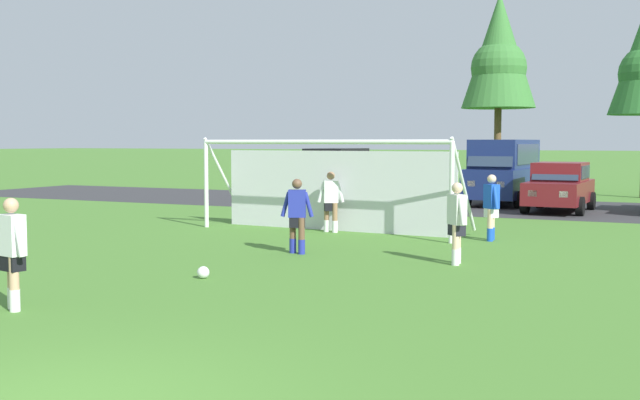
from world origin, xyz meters
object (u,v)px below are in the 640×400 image
at_px(player_striker_near, 457,223).
at_px(player_winger_right, 12,254).
at_px(parked_car_slot_left, 400,183).
at_px(soccer_ball, 203,272).
at_px(soccer_goal, 332,184).
at_px(player_midfield_center, 331,202).
at_px(parked_car_slot_far_left, 335,173).
at_px(parked_car_slot_center, 560,187).
at_px(player_defender_far, 297,216).
at_px(parked_car_slot_center_left, 504,170).
at_px(player_winger_left, 491,208).

height_order(player_striker_near, player_winger_right, same).
bearing_deg(parked_car_slot_left, soccer_ball, -82.95).
bearing_deg(soccer_goal, player_midfield_center, -78.31).
distance_m(parked_car_slot_far_left, parked_car_slot_center, 9.56).
distance_m(soccer_ball, player_midfield_center, 7.49).
distance_m(soccer_goal, player_defender_far, 4.27).
height_order(soccer_goal, player_midfield_center, soccer_goal).
bearing_deg(parked_car_slot_center_left, soccer_goal, -102.02).
bearing_deg(player_winger_right, parked_car_slot_center_left, 83.39).
bearing_deg(player_winger_left, player_striker_near, -87.24).
distance_m(soccer_ball, player_striker_near, 5.13).
xyz_separation_m(soccer_goal, parked_car_slot_far_left, (-4.60, 10.59, -0.18)).
xyz_separation_m(player_striker_near, parked_car_slot_far_left, (-9.15, 14.68, 0.29)).
distance_m(parked_car_slot_far_left, parked_car_slot_center_left, 6.98).
relative_size(player_striker_near, player_defender_far, 1.00).
xyz_separation_m(player_winger_right, parked_car_slot_center, (4.97, 19.70, 0.05)).
xyz_separation_m(player_striker_near, player_winger_right, (-4.74, -6.83, 0.00)).
bearing_deg(player_striker_near, player_winger_left, 92.76).
relative_size(player_striker_near, player_midfield_center, 1.00).
xyz_separation_m(player_midfield_center, player_winger_right, (-0.22, -10.75, 0.00)).
xyz_separation_m(soccer_ball, parked_car_slot_center, (3.92, 16.36, 0.77)).
xyz_separation_m(soccer_ball, parked_car_slot_far_left, (-5.46, 18.17, 1.00)).
bearing_deg(soccer_goal, parked_car_slot_left, 97.50).
bearing_deg(parked_car_slot_center, parked_car_slot_far_left, 169.05).
bearing_deg(parked_car_slot_center, parked_car_slot_left, 177.96).
xyz_separation_m(player_defender_far, player_winger_right, (-1.20, -6.80, 0.00)).
bearing_deg(player_striker_near, parked_car_slot_center_left, 98.23).
bearing_deg(parked_car_slot_center_left, player_defender_far, -95.08).
height_order(player_winger_right, parked_car_slot_center_left, parked_car_slot_center_left).
relative_size(parked_car_slot_center_left, parked_car_slot_center, 1.15).
height_order(player_defender_far, player_winger_right, same).
xyz_separation_m(soccer_ball, player_winger_left, (3.50, 7.46, 0.71)).
distance_m(soccer_ball, parked_car_slot_center_left, 18.76).
relative_size(soccer_ball, soccer_goal, 0.03).
relative_size(soccer_goal, parked_car_slot_center, 1.77).
height_order(player_defender_far, parked_car_slot_left, parked_car_slot_left).
xyz_separation_m(parked_car_slot_far_left, parked_car_slot_left, (3.41, -1.60, -0.24)).
bearing_deg(player_defender_far, soccer_ball, -92.37).
bearing_deg(player_midfield_center, parked_car_slot_center, 62.05).
bearing_deg(parked_car_slot_far_left, player_winger_left, -50.10).
bearing_deg(parked_car_slot_far_left, soccer_goal, -66.55).
bearing_deg(parked_car_slot_center_left, player_midfield_center, -101.67).
relative_size(player_winger_right, parked_car_slot_center_left, 0.34).
bearing_deg(parked_car_slot_far_left, player_striker_near, -58.07).
distance_m(player_winger_left, player_winger_right, 11.72).
relative_size(player_winger_right, parked_car_slot_center, 0.38).
distance_m(soccer_ball, player_defender_far, 3.53).
relative_size(soccer_ball, player_winger_right, 0.13).
height_order(player_winger_right, parked_car_slot_center, parked_car_slot_center).
relative_size(player_defender_far, parked_car_slot_left, 0.38).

